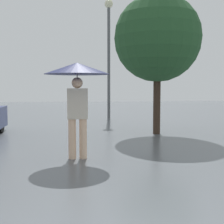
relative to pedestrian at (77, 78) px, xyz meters
The scene contains 3 objects.
pedestrian is the anchor object (origin of this frame).
tree 4.12m from the pedestrian, 50.80° to the left, with size 2.60×2.60×4.18m.
street_lamp 8.11m from the pedestrian, 78.35° to the left, with size 0.37×0.37×5.25m.
Camera 1 is at (-0.34, -1.23, 1.41)m, focal length 50.00 mm.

